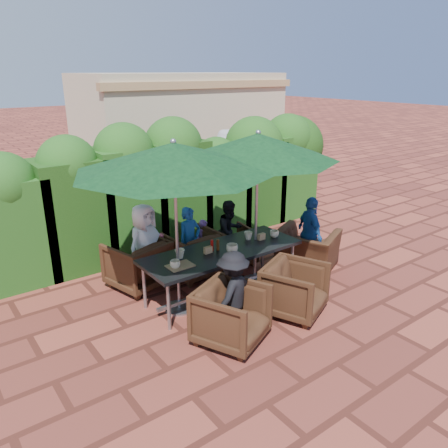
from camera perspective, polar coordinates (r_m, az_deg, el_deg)
ground at (r=6.92m, az=0.11°, el=-8.81°), size 80.00×80.00×0.00m
dining_table at (r=6.53m, az=-0.25°, el=-4.00°), size 2.46×0.90×0.75m
umbrella_left at (r=5.71m, az=-6.58°, el=8.59°), size 2.66×2.66×2.46m
umbrella_right at (r=6.53m, az=4.45°, el=10.02°), size 2.40×2.40×2.46m
chair_far_left at (r=7.05m, az=-11.24°, el=-4.80°), size 0.99×0.95×0.85m
chair_far_mid at (r=7.30m, az=-4.00°, el=-3.62°), size 0.85×0.80×0.84m
chair_far_right at (r=7.74m, az=0.98°, el=-2.66°), size 0.79×0.75×0.73m
chair_near_left at (r=5.58m, az=1.01°, el=-11.47°), size 1.04×1.01×0.82m
chair_near_right at (r=6.26m, az=9.23°, el=-8.12°), size 1.02×1.00×0.81m
chair_end_right at (r=7.74m, az=10.74°, el=-2.42°), size 1.01×1.18×0.88m
adult_far_left at (r=6.97m, az=-10.28°, el=-2.78°), size 0.77×0.61×1.35m
adult_far_mid at (r=7.28m, az=-4.48°, el=-2.28°), size 0.45×0.38×1.18m
adult_far_right at (r=7.77m, az=0.79°, el=-0.97°), size 0.59×0.41×1.13m
adult_near_left at (r=5.66m, az=1.17°, el=-9.07°), size 0.80×0.56×1.15m
adult_end_right at (r=7.62m, az=11.16°, el=-1.19°), size 0.60×0.83×1.28m
child_left at (r=7.34m, az=-7.95°, el=-4.04°), size 0.27×0.22×0.75m
child_right at (r=7.69m, az=-2.62°, el=-2.41°), size 0.35×0.32×0.83m
pedestrian_a at (r=10.79m, az=-6.94°, el=5.84°), size 1.48×0.70×1.52m
pedestrian_b at (r=11.33m, az=-2.47°, el=6.87°), size 0.91×0.83×1.62m
pedestrian_c at (r=11.74m, az=0.26°, el=7.83°), size 1.27×0.86×1.82m
cup_a at (r=5.94m, az=-6.40°, el=-5.26°), size 0.14×0.14×0.11m
cup_b at (r=6.24m, az=-5.80°, el=-3.87°), size 0.14×0.14×0.13m
cup_c at (r=6.37m, az=1.06°, el=-3.24°), size 0.17×0.17×0.14m
cup_d at (r=6.89m, az=3.18°, el=-1.52°), size 0.13×0.13×0.12m
cup_e at (r=7.02m, az=6.59°, el=-1.28°), size 0.15×0.15×0.11m
ketchup_bottle at (r=6.45m, az=-1.58°, el=-2.80°), size 0.04×0.04×0.17m
sauce_bottle at (r=6.46m, az=-0.80°, el=-2.74°), size 0.04×0.04×0.17m
serving_tray at (r=6.00m, az=-5.74°, el=-5.45°), size 0.35×0.25×0.02m
number_block_left at (r=6.38m, az=-2.11°, el=-3.41°), size 0.12×0.06×0.10m
number_block_right at (r=6.90m, az=4.91°, el=-1.65°), size 0.12×0.06×0.10m
hedge_wall at (r=8.29m, az=-9.83°, el=5.55°), size 9.10×1.60×2.48m
building at (r=13.96m, az=-5.69°, el=12.50°), size 6.20×3.08×3.20m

